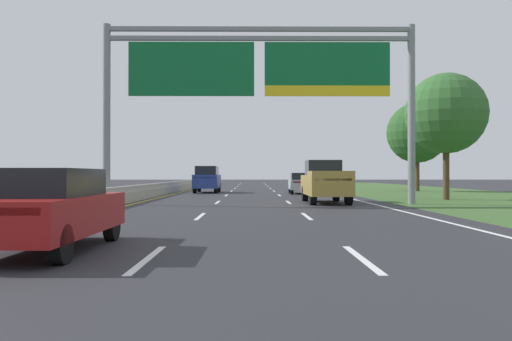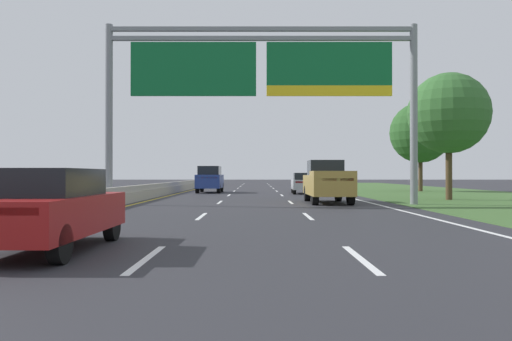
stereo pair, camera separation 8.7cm
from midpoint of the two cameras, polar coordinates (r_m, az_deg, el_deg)
ground_plane at (r=33.43m, az=-0.14°, el=-2.93°), size 220.00×220.00×0.00m
lane_striping at (r=32.97m, az=-0.14°, el=-2.96°), size 11.96×106.00×0.01m
grass_verge_right at (r=36.22m, az=22.54°, el=-2.69°), size 14.00×110.00×0.02m
median_barrier_concrete at (r=34.06m, az=-11.32°, el=-2.28°), size 0.60×110.00×0.85m
overhead_sign_gantry at (r=25.13m, az=0.56°, el=10.39°), size 15.06×0.42×8.69m
pickup_truck_gold at (r=26.62m, az=7.84°, el=-1.26°), size 2.00×5.40×2.20m
car_blue_left_lane_suv at (r=41.41m, az=-5.20°, el=-0.93°), size 1.92×4.71×2.11m
car_red_left_lane_sedan at (r=10.61m, az=-21.97°, el=-3.87°), size 1.83×4.41×1.57m
car_silver_right_lane_sedan at (r=39.16m, az=5.27°, el=-1.37°), size 1.95×4.45×1.57m
roadside_tree_mid at (r=31.41m, az=20.48°, el=5.93°), size 4.59×4.59×7.23m
roadside_tree_far at (r=46.30m, az=17.64°, el=4.00°), size 5.15×5.15×7.60m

